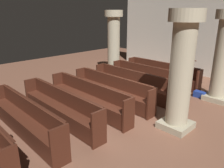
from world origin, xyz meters
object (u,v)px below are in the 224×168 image
Objects in this scene: lectern at (188,72)px; kneeler_box_blue at (200,94)px; pew_row_5 at (60,105)px; pew_row_3 at (112,89)px; pew_row_4 at (88,96)px; pew_row_2 at (131,82)px; pew_row_6 at (24,117)px; pillar_far_side at (114,42)px; pillar_aisle_side at (223,55)px; pillar_aisle_rear at (181,71)px; pew_row_0 at (162,72)px; pew_row_1 at (147,77)px.

kneeler_box_blue is (1.27, -1.51, -0.34)m from lectern.
pew_row_3 is at bearing 90.00° from pew_row_5.
kneeler_box_blue is (1.99, 3.67, -0.38)m from pew_row_4.
kneeler_box_blue is at bearing 39.11° from pew_row_2.
pew_row_6 is 1.12× the size of pillar_far_side.
pew_row_4 is 1.12× the size of pillar_aisle_side.
pillar_aisle_rear is at bearing 38.97° from pew_row_5.
pew_row_6 is at bearing -90.00° from pew_row_4.
pillar_far_side is at bearing 113.71° from pew_row_6.
pew_row_0 is 1.00× the size of pew_row_4.
pew_row_1 and pew_row_5 have the same top height.
kneeler_box_blue is at bearing -161.20° from pillar_aisle_side.
pillar_aisle_side is 1.62m from kneeler_box_blue.
pillar_aisle_rear is at bearing -78.48° from kneeler_box_blue.
pew_row_0 is 1.00× the size of pew_row_5.
pew_row_0 is 5.14m from pew_row_5.
lectern is at bearing 77.05° from pew_row_2.
pew_row_4 is 2.95m from pillar_aisle_rear.
pew_row_2 is 1.00× the size of pew_row_4.
kneeler_box_blue is (1.99, 5.73, -0.38)m from pew_row_6.
pew_row_1 is 2.22m from lectern.
lectern is at bearing 26.48° from pillar_far_side.
pew_row_4 is (0.00, -1.03, 0.00)m from pew_row_3.
pew_row_6 is 6.53m from pillar_aisle_side.
pew_row_0 is at bearing 90.00° from pew_row_2.
lectern is (0.72, 5.18, -0.04)m from pew_row_4.
pew_row_2 is at bearing 90.00° from pew_row_4.
pew_row_3 is at bearing -90.00° from pew_row_2.
pillar_far_side reaches higher than pew_row_2.
pew_row_0 is 2.78m from pillar_aisle_side.
pew_row_3 is at bearing 90.00° from pew_row_6.
pew_row_0 is at bearing 90.00° from pew_row_4.
pillar_aisle_rear is (2.53, -3.10, 1.13)m from pew_row_0.
pew_row_1 is 1.00× the size of pew_row_4.
pew_row_0 is 1.12× the size of pillar_far_side.
pillar_aisle_side is at bearing 35.44° from pew_row_2.
pew_row_4 is 8.35× the size of kneeler_box_blue.
pew_row_2 is at bearing -140.89° from kneeler_box_blue.
pillar_far_side is (-2.48, 3.59, 1.13)m from pew_row_4.
pew_row_2 is 2.96m from pillar_aisle_rear.
pew_row_3 is at bearing -126.93° from kneeler_box_blue.
pew_row_4 is (0.00, -4.11, 0.00)m from pew_row_0.
pillar_far_side is at bearing 152.83° from pillar_aisle_rear.
pew_row_2 is at bearing -90.00° from pew_row_0.
pew_row_3 is 3.22× the size of lectern.
lectern is at bearing 113.50° from pillar_aisle_rear.
pillar_aisle_side is (2.53, 3.86, 1.13)m from pew_row_4.
pew_row_3 is 3.96m from pillar_aisle_side.
pew_row_5 is 1.00× the size of pew_row_6.
pew_row_2 is 3.22× the size of lectern.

